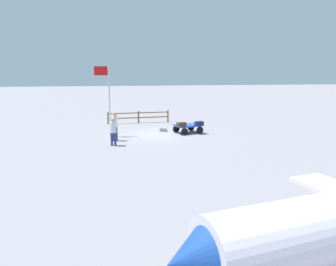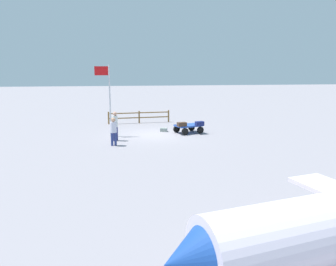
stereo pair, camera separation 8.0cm
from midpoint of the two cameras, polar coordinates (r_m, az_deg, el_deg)
name	(u,v)px [view 1 (the left image)]	position (r m, az deg, el deg)	size (l,w,h in m)	color
ground_plane	(154,135)	(23.54, -2.40, -0.28)	(120.00, 120.00, 0.00)	gray
luggage_cart	(188,127)	(24.06, 3.15, 1.00)	(2.05, 1.78, 0.58)	#2A51B6
suitcase_tan	(181,124)	(23.38, 2.12, 1.43)	(0.67, 0.52, 0.27)	#442F24
suitcase_navy	(199,124)	(23.72, 5.03, 1.56)	(0.63, 0.47, 0.29)	navy
suitcase_grey	(163,130)	(24.61, -0.88, 0.53)	(0.55, 0.46, 0.26)	gray
worker_lead	(113,129)	(20.33, -9.08, 0.63)	(0.38, 0.38, 1.65)	navy
worker_trailing	(115,124)	(21.67, -8.81, 1.46)	(0.44, 0.44, 1.81)	navy
flagpole	(107,94)	(22.93, -10.00, 6.32)	(0.96, 0.22, 4.65)	silver
wooden_fence	(139,116)	(28.37, -4.93, 2.80)	(5.01, 0.60, 0.99)	brown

